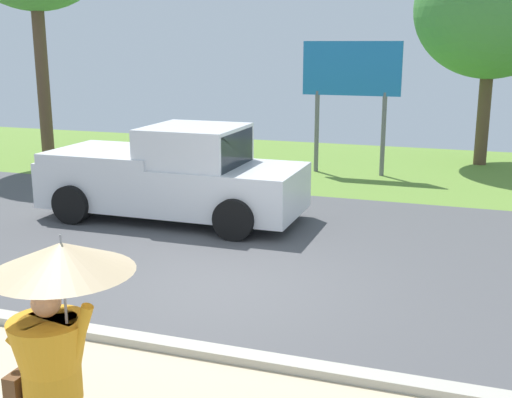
{
  "coord_description": "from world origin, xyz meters",
  "views": [
    {
      "loc": [
        3.36,
        -8.11,
        3.44
      ],
      "look_at": [
        0.24,
        1.0,
        1.1
      ],
      "focal_mm": 44.99,
      "sensor_mm": 36.0,
      "label": 1
    }
  ],
  "objects_px": {
    "roadside_billboard": "(351,78)",
    "tree_center_back": "(492,8)",
    "monk_pedestrian": "(56,362)",
    "pickup_truck": "(174,176)"
  },
  "relations": [
    {
      "from": "monk_pedestrian",
      "to": "roadside_billboard",
      "type": "xyz_separation_m",
      "value": [
        -0.33,
        13.34,
        1.43
      ]
    },
    {
      "from": "monk_pedestrian",
      "to": "pickup_truck",
      "type": "distance_m",
      "value": 8.16
    },
    {
      "from": "roadside_billboard",
      "to": "tree_center_back",
      "type": "relative_size",
      "value": 0.55
    },
    {
      "from": "pickup_truck",
      "to": "monk_pedestrian",
      "type": "bearing_deg",
      "value": -73.5
    },
    {
      "from": "roadside_billboard",
      "to": "monk_pedestrian",
      "type": "bearing_deg",
      "value": -88.56
    },
    {
      "from": "roadside_billboard",
      "to": "tree_center_back",
      "type": "height_order",
      "value": "tree_center_back"
    },
    {
      "from": "monk_pedestrian",
      "to": "roadside_billboard",
      "type": "distance_m",
      "value": 13.42
    },
    {
      "from": "pickup_truck",
      "to": "roadside_billboard",
      "type": "xyz_separation_m",
      "value": [
        2.44,
        5.67,
        1.68
      ]
    },
    {
      "from": "tree_center_back",
      "to": "roadside_billboard",
      "type": "bearing_deg",
      "value": -142.55
    },
    {
      "from": "roadside_billboard",
      "to": "tree_center_back",
      "type": "distance_m",
      "value": 4.64
    }
  ]
}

